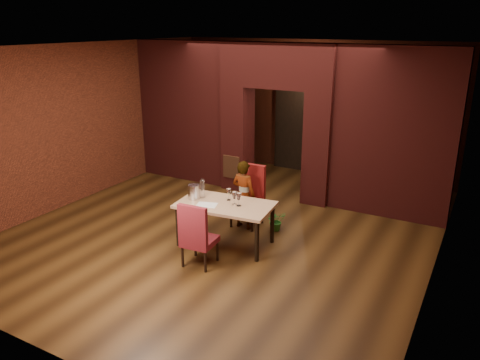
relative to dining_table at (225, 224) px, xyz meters
The scene contains 25 objects.
floor 0.79m from the dining_table, 114.06° to the left, with size 8.00×8.00×0.00m, color #412810.
ceiling 2.92m from the dining_table, 114.06° to the left, with size 7.00×8.00×0.04m, color silver.
wall_back 4.81m from the dining_table, 93.52° to the left, with size 7.00×0.04×3.20m, color maroon.
wall_front 3.59m from the dining_table, 94.86° to the right, with size 7.00×0.04×3.20m, color maroon.
wall_left 4.03m from the dining_table, behind, with size 0.04×8.00×3.20m, color maroon.
wall_right 3.50m from the dining_table, 11.25° to the left, with size 0.04×8.00×3.20m, color maroon.
pillar_left 3.02m from the dining_table, 115.08° to the left, with size 0.55×0.55×2.30m, color maroon.
pillar_right 2.83m from the dining_table, 75.87° to the left, with size 0.55×0.55×2.30m, color maroon.
lintel 3.57m from the dining_table, 96.17° to the left, with size 2.45×0.55×0.90m, color maroon.
wing_wall_left 3.94m from the dining_table, 135.09° to the left, with size 2.27×0.35×3.20m, color maroon.
wing_wall_right 3.58m from the dining_table, 51.80° to the left, with size 2.27×0.35×3.20m, color maroon.
vent_panel 2.66m from the dining_table, 117.79° to the left, with size 0.40×0.03×0.50m, color brown.
rear_door 4.68m from the dining_table, 98.51° to the left, with size 0.90×0.08×2.10m, color black.
rear_door_frame 4.64m from the dining_table, 98.59° to the left, with size 1.02×0.04×2.22m, color black.
dining_table is the anchor object (origin of this frame).
chair_far 0.88m from the dining_table, 93.42° to the left, with size 0.51×0.51×1.12m, color maroon.
chair_near 0.80m from the dining_table, 89.48° to the right, with size 0.47×0.47×1.04m, color maroon.
person_seated 0.80m from the dining_table, 94.62° to the left, with size 0.46×0.30×1.27m, color beige.
wine_glass_a 0.50m from the dining_table, 100.22° to the left, with size 0.08×0.08×0.20m, color silver, non-canonical shape.
wine_glass_b 0.50m from the dining_table, 14.27° to the left, with size 0.09×0.09×0.22m, color white, non-canonical shape.
wine_glass_c 0.54m from the dining_table, ahead, with size 0.09×0.09×0.22m, color white, non-canonical shape.
tasting_sheet 0.48m from the dining_table, 138.29° to the right, with size 0.33×0.24×0.00m, color silver.
wine_bucket 0.76m from the dining_table, behind, with size 0.20×0.20×0.25m, color silver.
water_bottle 0.72m from the dining_table, behind, with size 0.08×0.08×0.34m, color white.
potted_plant 1.07m from the dining_table, 60.68° to the left, with size 0.33×0.29×0.37m, color #22601B.
Camera 1 is at (3.98, -6.81, 3.58)m, focal length 35.00 mm.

